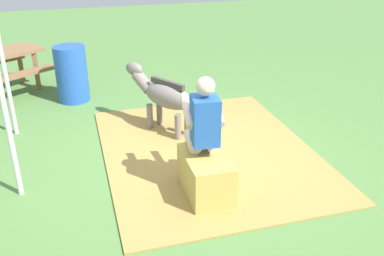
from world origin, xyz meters
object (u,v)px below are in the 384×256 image
Objects in this scene: water_barrel at (72,74)px; tent_pole_right at (1,53)px; tent_pole_left at (2,95)px; person_seated at (203,127)px; hay_bale at (206,176)px; pony_standing at (163,95)px.

tent_pole_right is (-1.12, 0.87, 0.72)m from water_barrel.
water_barrel is 2.96m from tent_pole_left.
water_barrel is 0.40× the size of tent_pole_left.
person_seated is 2.09m from tent_pole_left.
tent_pole_left is at bearing 166.10° from water_barrel.
hay_bale is 3.26m from tent_pole_right.
person_seated is 3.05m from tent_pole_right.
hay_bale is 0.32× the size of tent_pole_left.
person_seated is at bearing -176.70° from pony_standing.
tent_pole_left is (0.42, 2.00, 0.43)m from person_seated.
pony_standing is 1.26× the size of water_barrel.
tent_pole_left reaches higher than hay_bale.
water_barrel is (3.37, 1.30, 0.23)m from hay_bale.
hay_bale is 0.54m from person_seated.
water_barrel is at bearing -13.90° from tent_pole_left.
tent_pole_left reaches higher than pony_standing.
water_barrel is at bearing -37.65° from tent_pole_right.
tent_pole_right is at bearing 43.86° from hay_bale.
person_seated is 1.59m from pony_standing.
pony_standing is at bearing -103.69° from tent_pole_right.
hay_bale is 2.28m from tent_pole_left.
tent_pole_left is at bearing -174.03° from tent_pole_right.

